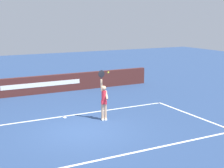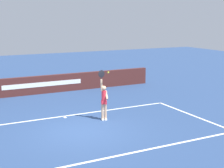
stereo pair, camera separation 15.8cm
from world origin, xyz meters
TOP-DOWN VIEW (x-y plane):
  - ground_plane at (0.00, 0.00)m, footprint 60.00×60.00m
  - court_lines at (0.00, -0.26)m, footprint 11.13×5.33m
  - back_wall at (0.00, 7.51)m, footprint 15.56×0.27m
  - tennis_player at (1.44, 0.95)m, footprint 0.45×0.44m
  - tennis_ball at (1.52, 0.64)m, footprint 0.07×0.07m

SIDE VIEW (x-z plane):
  - ground_plane at x=0.00m, z-range 0.00..0.00m
  - court_lines at x=0.00m, z-range 0.00..0.00m
  - back_wall at x=0.00m, z-range 0.00..1.10m
  - tennis_player at x=1.44m, z-range -0.21..2.10m
  - tennis_ball at x=1.52m, z-range 2.19..2.26m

